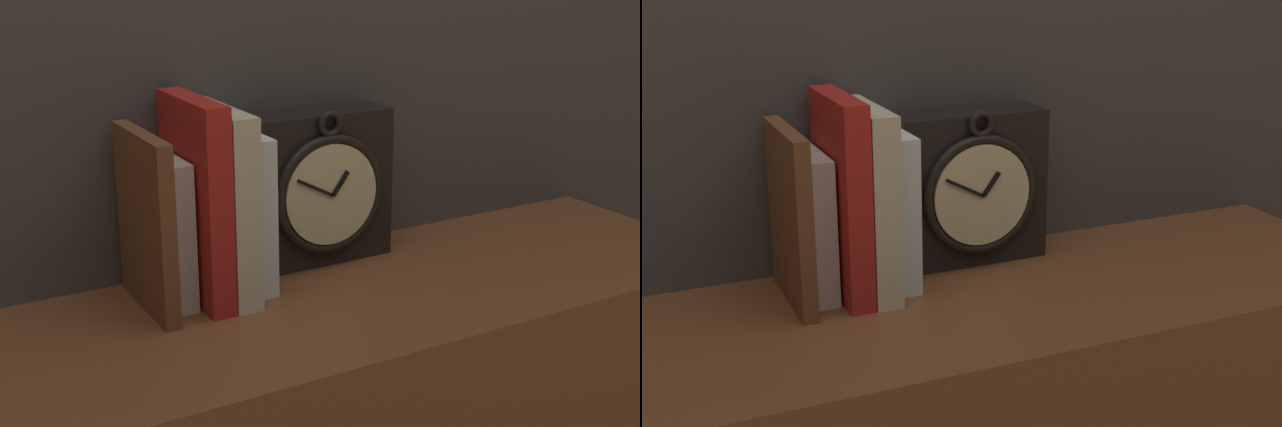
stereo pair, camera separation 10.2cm
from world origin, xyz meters
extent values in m
cube|color=black|center=(0.06, 0.12, 0.99)|extent=(0.20, 0.06, 0.20)
torus|color=black|center=(0.06, 0.09, 0.99)|extent=(0.15, 0.01, 0.15)
cylinder|color=beige|center=(0.06, 0.08, 0.99)|extent=(0.13, 0.01, 0.13)
cube|color=black|center=(0.08, 0.08, 1.01)|extent=(0.03, 0.00, 0.03)
cube|color=black|center=(0.04, 0.08, 1.01)|extent=(0.05, 0.00, 0.03)
torus|color=black|center=(0.06, 0.09, 1.08)|extent=(0.03, 0.01, 0.03)
cube|color=brown|center=(-0.18, 0.08, 1.00)|extent=(0.02, 0.15, 0.21)
cube|color=silver|center=(-0.15, 0.10, 0.98)|extent=(0.03, 0.12, 0.17)
cube|color=red|center=(-0.12, 0.08, 1.01)|extent=(0.03, 0.15, 0.24)
cube|color=beige|center=(-0.09, 0.08, 1.01)|extent=(0.03, 0.15, 0.23)
cube|color=white|center=(-0.05, 0.09, 0.99)|extent=(0.03, 0.12, 0.19)
camera|label=1|loc=(-0.49, -0.84, 1.31)|focal=50.00mm
camera|label=2|loc=(-0.39, -0.88, 1.31)|focal=50.00mm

